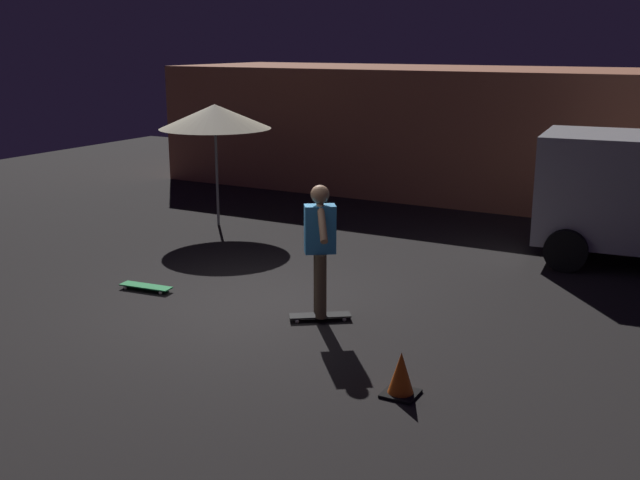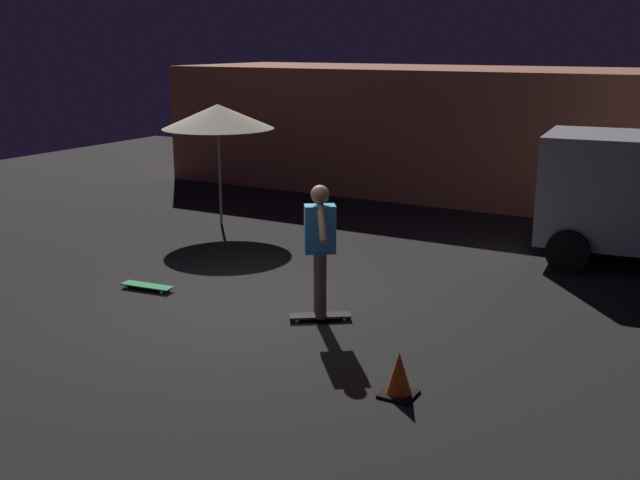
# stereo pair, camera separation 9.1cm
# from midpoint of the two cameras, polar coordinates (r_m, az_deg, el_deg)

# --- Properties ---
(ground_plane) EXTENTS (28.00, 28.00, 0.00)m
(ground_plane) POSITION_cam_midpoint_polar(r_m,az_deg,el_deg) (10.19, -4.96, -5.03)
(ground_plane) COLOR black
(low_building) EXTENTS (13.94, 4.28, 2.85)m
(low_building) POSITION_cam_midpoint_polar(r_m,az_deg,el_deg) (18.24, 10.31, 8.13)
(low_building) COLOR #B76B4C
(low_building) RESTS_ON ground_plane
(patio_umbrella) EXTENTS (2.10, 2.10, 2.30)m
(patio_umbrella) POSITION_cam_midpoint_polar(r_m,az_deg,el_deg) (14.48, -8.08, 9.16)
(patio_umbrella) COLOR slate
(patio_umbrella) RESTS_ON ground_plane
(skateboard_ridden) EXTENTS (0.75, 0.61, 0.07)m
(skateboard_ridden) POSITION_cam_midpoint_polar(r_m,az_deg,el_deg) (9.67, -0.27, -5.71)
(skateboard_ridden) COLOR black
(skateboard_ridden) RESTS_ON ground_plane
(skateboard_spare) EXTENTS (0.80, 0.29, 0.07)m
(skateboard_spare) POSITION_cam_midpoint_polar(r_m,az_deg,el_deg) (11.09, -13.16, -3.42)
(skateboard_spare) COLOR green
(skateboard_spare) RESTS_ON ground_plane
(skater) EXTENTS (0.64, 0.86, 1.67)m
(skater) POSITION_cam_midpoint_polar(r_m,az_deg,el_deg) (9.38, -0.28, -0.08)
(skater) COLOR brown
(skater) RESTS_ON skateboard_ridden
(traffic_cone) EXTENTS (0.34, 0.34, 0.46)m
(traffic_cone) POSITION_cam_midpoint_polar(r_m,az_deg,el_deg) (7.69, 5.76, -10.09)
(traffic_cone) COLOR black
(traffic_cone) RESTS_ON ground_plane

